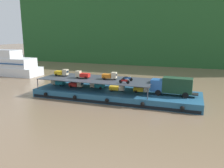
# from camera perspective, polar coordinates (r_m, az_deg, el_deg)

# --- Properties ---
(ground_plane) EXTENTS (400.00, 400.00, 0.00)m
(ground_plane) POSITION_cam_1_polar(r_m,az_deg,el_deg) (42.64, 0.87, -3.61)
(ground_plane) COLOR #7F664C
(hillside_far_bank) EXTENTS (119.73, 39.03, 42.17)m
(hillside_far_bank) POSITION_cam_1_polar(r_m,az_deg,el_deg) (105.00, 13.01, 18.60)
(hillside_far_bank) COLOR #235628
(hillside_far_bank) RESTS_ON ground
(cargo_barge) EXTENTS (30.38, 9.12, 1.50)m
(cargo_barge) POSITION_cam_1_polar(r_m,az_deg,el_deg) (42.42, 0.86, -2.65)
(cargo_barge) COLOR #23567A
(cargo_barge) RESTS_ON ground
(covered_lorry) EXTENTS (7.90, 2.47, 3.10)m
(covered_lorry) POSITION_cam_1_polar(r_m,az_deg,el_deg) (39.95, 14.92, -0.40)
(covered_lorry) COLOR #285BA3
(covered_lorry) RESTS_ON cargo_barge
(cargo_rack) EXTENTS (21.18, 7.77, 2.00)m
(cargo_rack) POSITION_cam_1_polar(r_m,az_deg,el_deg) (43.18, -3.90, 1.25)
(cargo_rack) COLOR #383D47
(cargo_rack) RESTS_ON cargo_barge
(mini_truck_lower_stern) EXTENTS (2.74, 1.20, 1.38)m
(mini_truck_lower_stern) POSITION_cam_1_polar(r_m,az_deg,el_deg) (47.64, -13.35, 0.46)
(mini_truck_lower_stern) COLOR teal
(mini_truck_lower_stern) RESTS_ON cargo_barge
(mini_truck_lower_aft) EXTENTS (2.78, 1.28, 1.38)m
(mini_truck_lower_aft) POSITION_cam_1_polar(r_m,az_deg,el_deg) (44.98, -8.88, -0.04)
(mini_truck_lower_aft) COLOR red
(mini_truck_lower_aft) RESTS_ON cargo_barge
(mini_truck_lower_mid) EXTENTS (2.79, 1.28, 1.38)m
(mini_truck_lower_mid) POSITION_cam_1_polar(r_m,az_deg,el_deg) (43.88, -3.79, -0.23)
(mini_truck_lower_mid) COLOR teal
(mini_truck_lower_mid) RESTS_ON cargo_barge
(mini_truck_lower_fore) EXTENTS (2.79, 1.28, 1.38)m
(mini_truck_lower_fore) POSITION_cam_1_polar(r_m,az_deg,el_deg) (41.58, 1.34, -0.91)
(mini_truck_lower_fore) COLOR gold
(mini_truck_lower_fore) RESTS_ON cargo_barge
(mini_truck_lower_bow) EXTENTS (2.78, 1.27, 1.38)m
(mini_truck_lower_bow) POSITION_cam_1_polar(r_m,az_deg,el_deg) (40.96, 7.46, -1.22)
(mini_truck_lower_bow) COLOR gold
(mini_truck_lower_bow) RESTS_ON cargo_barge
(mini_truck_upper_stern) EXTENTS (2.75, 1.21, 1.38)m
(mini_truck_upper_stern) POSITION_cam_1_polar(r_m,az_deg,el_deg) (46.88, -12.41, 2.81)
(mini_truck_upper_stern) COLOR gold
(mini_truck_upper_stern) RESTS_ON cargo_rack
(mini_truck_upper_mid) EXTENTS (2.77, 1.25, 1.38)m
(mini_truck_upper_mid) POSITION_cam_1_polar(r_m,az_deg,el_deg) (43.74, -7.42, 2.32)
(mini_truck_upper_mid) COLOR red
(mini_truck_upper_mid) RESTS_ON cargo_rack
(mini_truck_upper_fore) EXTENTS (2.79, 1.29, 1.38)m
(mini_truck_upper_fore) POSITION_cam_1_polar(r_m,az_deg,el_deg) (42.23, -0.55, 2.07)
(mini_truck_upper_fore) COLOR orange
(mini_truck_upper_fore) RESTS_ON cargo_rack
(motorcycle_upper_port) EXTENTS (1.90, 0.55, 0.87)m
(motorcycle_upper_port) POSITION_cam_1_polar(r_m,az_deg,el_deg) (38.86, 3.06, 0.77)
(motorcycle_upper_port) COLOR black
(motorcycle_upper_port) RESTS_ON cargo_rack
(motorcycle_upper_centre) EXTENTS (1.89, 0.55, 0.87)m
(motorcycle_upper_centre) POSITION_cam_1_polar(r_m,az_deg,el_deg) (41.08, 3.85, 1.39)
(motorcycle_upper_centre) COLOR black
(motorcycle_upper_centre) RESTS_ON cargo_rack
(passenger_ferry_upstream) EXTENTS (24.46, 6.45, 7.30)m
(passenger_ferry_upstream) POSITION_cam_1_polar(r_m,az_deg,el_deg) (75.73, -25.83, 4.52)
(passenger_ferry_upstream) COLOR silver
(passenger_ferry_upstream) RESTS_ON ground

